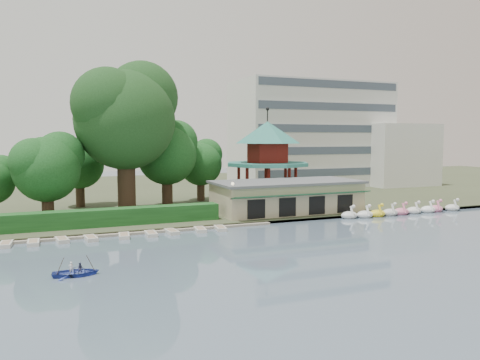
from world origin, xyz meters
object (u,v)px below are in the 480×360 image
dock (113,234)px  pavilion (267,153)px  boathouse (287,196)px  big_tree (126,112)px  rowboat_with_passengers (76,269)px

dock → pavilion: (24.00, 14.80, 7.36)m
boathouse → big_tree: (-18.84, 6.22, 10.44)m
pavilion → big_tree: size_ratio=0.71×
big_tree → rowboat_with_passengers: big_tree is taller
boathouse → big_tree: size_ratio=0.98×
boathouse → rowboat_with_passengers: size_ratio=3.95×
dock → boathouse: boathouse is taller
big_tree → rowboat_with_passengers: 28.08m
dock → pavilion: pavilion is taller
pavilion → boathouse: bearing=-101.3°
dock → rowboat_with_passengers: rowboat_with_passengers is taller
dock → rowboat_with_passengers: bearing=-107.5°
pavilion → rowboat_with_passengers: size_ratio=2.87×
pavilion → rowboat_with_passengers: (-28.14, -27.94, -7.02)m
pavilion → big_tree: bearing=-169.7°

